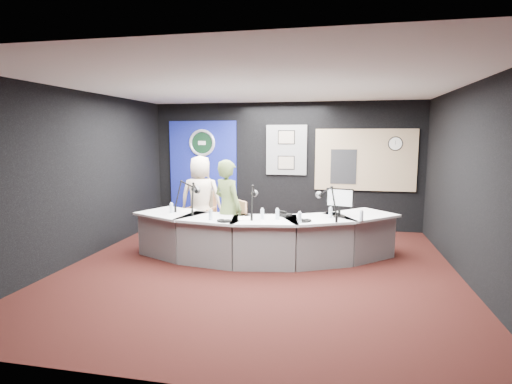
% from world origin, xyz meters
% --- Properties ---
extents(ground, '(6.00, 6.00, 0.00)m').
position_xyz_m(ground, '(0.00, 0.00, 0.00)').
color(ground, black).
rests_on(ground, ground).
extents(ceiling, '(6.00, 6.00, 0.02)m').
position_xyz_m(ceiling, '(0.00, 0.00, 2.80)').
color(ceiling, silver).
rests_on(ceiling, ground).
extents(wall_back, '(6.00, 0.02, 2.80)m').
position_xyz_m(wall_back, '(0.00, 3.00, 1.40)').
color(wall_back, black).
rests_on(wall_back, ground).
extents(wall_front, '(6.00, 0.02, 2.80)m').
position_xyz_m(wall_front, '(0.00, -3.00, 1.40)').
color(wall_front, black).
rests_on(wall_front, ground).
extents(wall_left, '(0.02, 6.00, 2.80)m').
position_xyz_m(wall_left, '(-3.00, 0.00, 1.40)').
color(wall_left, black).
rests_on(wall_left, ground).
extents(wall_right, '(0.02, 6.00, 2.80)m').
position_xyz_m(wall_right, '(3.00, 0.00, 1.40)').
color(wall_right, black).
rests_on(wall_right, ground).
extents(broadcast_desk, '(4.50, 1.90, 0.75)m').
position_xyz_m(broadcast_desk, '(-0.05, 0.55, 0.38)').
color(broadcast_desk, silver).
rests_on(broadcast_desk, ground).
extents(backdrop_panel, '(1.60, 0.05, 2.30)m').
position_xyz_m(backdrop_panel, '(-1.90, 2.97, 1.25)').
color(backdrop_panel, navy).
rests_on(backdrop_panel, wall_back).
extents(agency_seal, '(0.63, 0.07, 0.63)m').
position_xyz_m(agency_seal, '(-1.90, 2.93, 1.90)').
color(agency_seal, silver).
rests_on(agency_seal, backdrop_panel).
extents(seal_center, '(0.48, 0.01, 0.48)m').
position_xyz_m(seal_center, '(-1.90, 2.94, 1.90)').
color(seal_center, black).
rests_on(seal_center, backdrop_panel).
extents(pinboard, '(0.90, 0.04, 1.10)m').
position_xyz_m(pinboard, '(0.05, 2.97, 1.75)').
color(pinboard, slate).
rests_on(pinboard, wall_back).
extents(framed_photo_upper, '(0.34, 0.02, 0.27)m').
position_xyz_m(framed_photo_upper, '(0.05, 2.94, 2.03)').
color(framed_photo_upper, '#816F5E').
rests_on(framed_photo_upper, pinboard).
extents(framed_photo_lower, '(0.34, 0.02, 0.27)m').
position_xyz_m(framed_photo_lower, '(0.05, 2.94, 1.47)').
color(framed_photo_lower, '#816F5E').
rests_on(framed_photo_lower, pinboard).
extents(booth_window_frame, '(2.12, 0.06, 1.32)m').
position_xyz_m(booth_window_frame, '(1.75, 2.97, 1.55)').
color(booth_window_frame, tan).
rests_on(booth_window_frame, wall_back).
extents(booth_glow, '(2.00, 0.02, 1.20)m').
position_xyz_m(booth_glow, '(1.75, 2.96, 1.55)').
color(booth_glow, beige).
rests_on(booth_glow, booth_window_frame).
extents(equipment_rack, '(0.55, 0.02, 0.75)m').
position_xyz_m(equipment_rack, '(1.30, 2.94, 1.40)').
color(equipment_rack, black).
rests_on(equipment_rack, booth_window_frame).
extents(wall_clock, '(0.28, 0.01, 0.28)m').
position_xyz_m(wall_clock, '(2.35, 2.94, 1.90)').
color(wall_clock, white).
rests_on(wall_clock, booth_window_frame).
extents(armchair_left, '(0.61, 0.61, 0.97)m').
position_xyz_m(armchair_left, '(-1.48, 1.58, 0.49)').
color(armchair_left, '#B77D53').
rests_on(armchair_left, ground).
extents(armchair_right, '(0.82, 0.82, 1.03)m').
position_xyz_m(armchair_right, '(-0.65, 0.59, 0.51)').
color(armchair_right, '#B77D53').
rests_on(armchair_right, ground).
extents(draped_jacket, '(0.51, 0.16, 0.70)m').
position_xyz_m(draped_jacket, '(-1.53, 1.82, 0.62)').
color(draped_jacket, gray).
rests_on(draped_jacket, armchair_left).
extents(person_man, '(0.88, 0.64, 1.68)m').
position_xyz_m(person_man, '(-1.48, 1.58, 0.84)').
color(person_man, beige).
rests_on(person_man, ground).
extents(person_woman, '(0.73, 0.67, 1.67)m').
position_xyz_m(person_woman, '(-0.65, 0.59, 0.83)').
color(person_woman, '#516333').
rests_on(person_woman, ground).
extents(computer_monitor, '(0.47, 0.14, 0.32)m').
position_xyz_m(computer_monitor, '(1.22, 0.64, 1.07)').
color(computer_monitor, black).
rests_on(computer_monitor, broadcast_desk).
extents(desk_phone, '(0.23, 0.22, 0.05)m').
position_xyz_m(desk_phone, '(0.34, 0.51, 0.78)').
color(desk_phone, black).
rests_on(desk_phone, broadcast_desk).
extents(headphones_near, '(0.23, 0.23, 0.04)m').
position_xyz_m(headphones_near, '(0.68, 0.18, 0.77)').
color(headphones_near, black).
rests_on(headphones_near, broadcast_desk).
extents(headphones_far, '(0.20, 0.20, 0.03)m').
position_xyz_m(headphones_far, '(-0.52, -0.10, 0.77)').
color(headphones_far, black).
rests_on(headphones_far, broadcast_desk).
extents(paper_stack, '(0.25, 0.33, 0.00)m').
position_xyz_m(paper_stack, '(-1.40, 0.69, 0.75)').
color(paper_stack, white).
rests_on(paper_stack, broadcast_desk).
extents(notepad, '(0.29, 0.36, 0.00)m').
position_xyz_m(notepad, '(-0.26, 0.23, 0.75)').
color(notepad, white).
rests_on(notepad, broadcast_desk).
extents(boom_mic_a, '(0.30, 0.71, 0.60)m').
position_xyz_m(boom_mic_a, '(-1.48, 0.80, 1.05)').
color(boom_mic_a, black).
rests_on(boom_mic_a, broadcast_desk).
extents(boom_mic_b, '(0.25, 0.73, 0.60)m').
position_xyz_m(boom_mic_b, '(-1.22, 0.54, 1.05)').
color(boom_mic_b, black).
rests_on(boom_mic_b, broadcast_desk).
extents(boom_mic_c, '(0.20, 0.73, 0.60)m').
position_xyz_m(boom_mic_c, '(-0.17, 0.40, 1.05)').
color(boom_mic_c, black).
rests_on(boom_mic_c, broadcast_desk).
extents(boom_mic_d, '(0.42, 0.67, 0.60)m').
position_xyz_m(boom_mic_d, '(1.03, 0.49, 1.05)').
color(boom_mic_d, black).
rests_on(boom_mic_d, broadcast_desk).
extents(water_bottles, '(3.22, 0.62, 0.18)m').
position_xyz_m(water_bottles, '(-0.03, 0.28, 0.84)').
color(water_bottles, silver).
rests_on(water_bottles, broadcast_desk).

